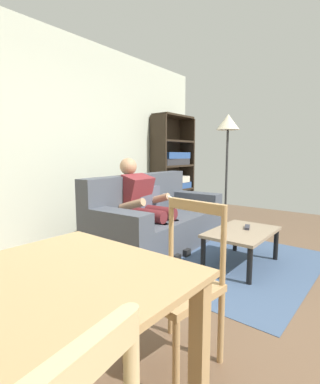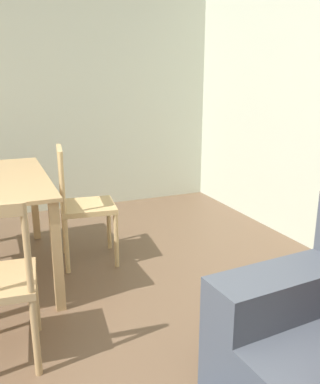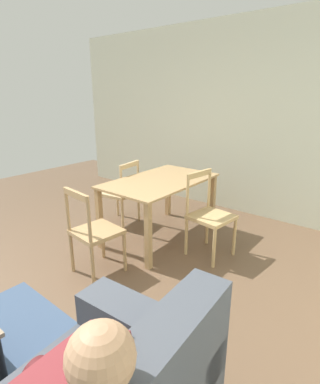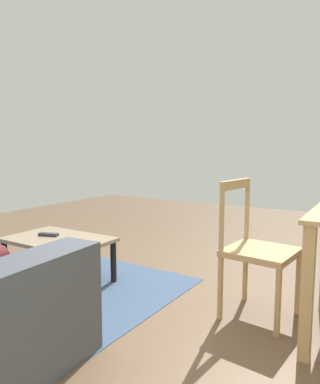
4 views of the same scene
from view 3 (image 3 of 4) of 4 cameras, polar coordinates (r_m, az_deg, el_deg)
name	(u,v)px [view 3 (image 3 of 4)]	position (r m, az deg, el deg)	size (l,w,h in m)	color
ground_plane	(26,299)	(3.11, -23.88, -17.88)	(8.50, 8.50, 0.00)	brown
wall_side	(214,118)	(4.90, 10.06, 13.50)	(0.12, 5.56, 2.76)	beige
dining_table	(160,188)	(3.69, 0.00, 0.67)	(1.41, 0.84, 0.76)	tan
dining_chair_near_wall	(209,216)	(3.39, 9.23, -4.43)	(0.47, 0.47, 0.94)	tan
dining_chair_facing_couch	(94,232)	(3.08, -12.29, -7.37)	(0.46, 0.46, 0.90)	tan
dining_chair_by_doorway	(121,193)	(4.20, -7.36, -0.17)	(0.48, 0.48, 0.89)	#D1B27F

